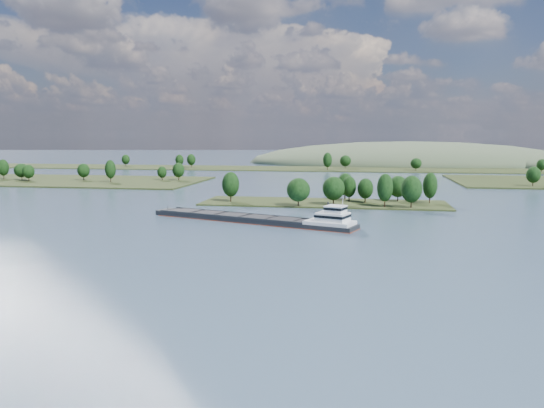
# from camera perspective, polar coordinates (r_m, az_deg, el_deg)

# --- Properties ---
(ground) EXTENTS (1800.00, 1800.00, 0.00)m
(ground) POSITION_cam_1_polar(r_m,az_deg,el_deg) (160.15, 3.99, -2.69)
(ground) COLOR #3E576C
(ground) RESTS_ON ground
(tree_island) EXTENTS (100.00, 33.19, 14.14)m
(tree_island) POSITION_cam_1_polar(r_m,az_deg,el_deg) (216.53, 7.17, 1.07)
(tree_island) COLOR black
(tree_island) RESTS_ON ground
(back_shoreline) EXTENTS (900.00, 60.00, 15.94)m
(back_shoreline) POSITION_cam_1_polar(r_m,az_deg,el_deg) (437.56, 8.94, 3.76)
(back_shoreline) COLOR black
(back_shoreline) RESTS_ON ground
(hill_west) EXTENTS (320.00, 160.00, 44.00)m
(hill_west) POSITION_cam_1_polar(r_m,az_deg,el_deg) (539.43, 14.50, 4.21)
(hill_west) COLOR #3F4E36
(hill_west) RESTS_ON ground
(cargo_barge) EXTENTS (71.67, 32.13, 9.86)m
(cargo_barge) POSITION_cam_1_polar(r_m,az_deg,el_deg) (170.59, -0.92, -1.62)
(cargo_barge) COLOR black
(cargo_barge) RESTS_ON ground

